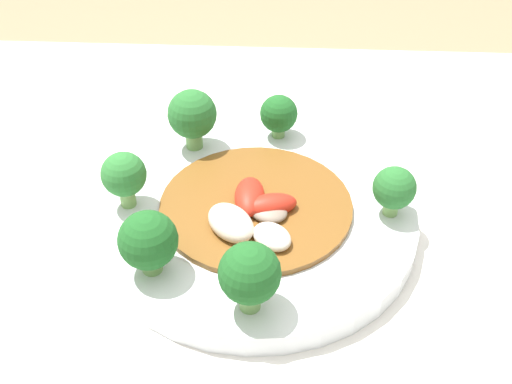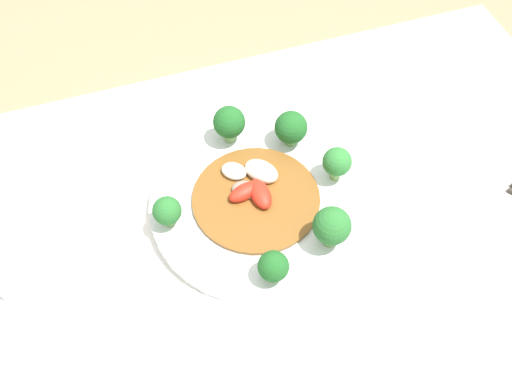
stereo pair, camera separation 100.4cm
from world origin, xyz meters
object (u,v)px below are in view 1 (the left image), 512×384
Objects in this scene: broccoli_west at (394,189)px; broccoli_southeast at (192,115)px; broccoli_north at (250,274)px; stirfry_center at (255,208)px; broccoli_east at (124,175)px; broccoli_northeast at (148,241)px; broccoli_south at (279,114)px; plate at (256,216)px.

broccoli_southeast is at bearing -26.40° from broccoli_west.
stirfry_center is at bearing -88.68° from broccoli_north.
broccoli_east is 0.97× the size of broccoli_northeast.
broccoli_south is 0.20m from broccoli_east.
broccoli_east is 0.26m from broccoli_west.
plate is at bearing -179.06° from broccoli_east.
broccoli_east is at bearing 0.94° from plate.
broccoli_south is 0.97× the size of broccoli_west.
broccoli_north reaches higher than broccoli_west.
broccoli_south is at bearing -98.01° from stirfry_center.
broccoli_west is (-0.21, 0.10, -0.01)m from broccoli_southeast.
plate is 0.14m from broccoli_southeast.
broccoli_north is 0.10m from broccoli_northeast.
stirfry_center is (-0.13, 0.01, -0.03)m from broccoli_east.
plate is 0.14m from broccoli_west.
broccoli_northeast reaches higher than broccoli_west.
broccoli_south is 0.73× the size of broccoli_southeast.
plate is 0.13m from broccoli_northeast.
broccoli_southeast is 0.14m from stirfry_center.
broccoli_southeast reaches higher than stirfry_center.
broccoli_east is at bearing -65.00° from broccoli_northeast.
broccoli_northeast is at bearing 42.76° from stirfry_center.
broccoli_east is 0.31× the size of stirfry_center.
broccoli_west is at bearing 179.57° from plate.
broccoli_north is at bearing 136.21° from broccoli_east.
broccoli_northeast is at bearing 64.14° from broccoli_south.
plate is 4.85× the size of broccoli_north.
broccoli_north reaches higher than broccoli_east.
broccoli_northeast reaches higher than plate.
broccoli_northeast is at bearing -22.70° from broccoli_north.
broccoli_north is at bearing 90.87° from plate.
broccoli_northeast reaches higher than stirfry_center.
broccoli_northeast reaches higher than broccoli_east.
broccoli_west reaches higher than stirfry_center.
broccoli_west is 0.14m from stirfry_center.
broccoli_southeast reaches higher than broccoli_east.
broccoli_north is (0.02, 0.26, 0.01)m from broccoli_south.
broccoli_south reaches higher than plate.
broccoli_north is at bearing 43.88° from broccoli_west.
broccoli_west is (-0.13, -0.13, -0.01)m from broccoli_north.
broccoli_east is (0.05, 0.10, -0.00)m from broccoli_southeast.
broccoli_southeast is 0.37× the size of stirfry_center.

